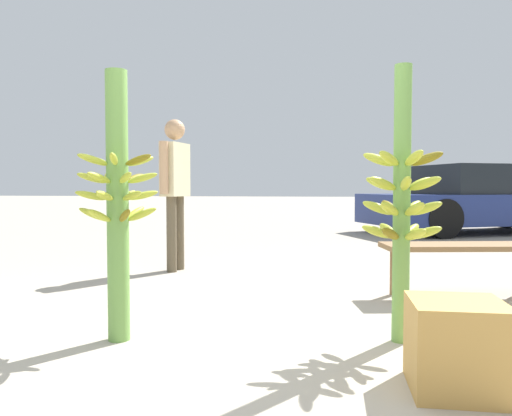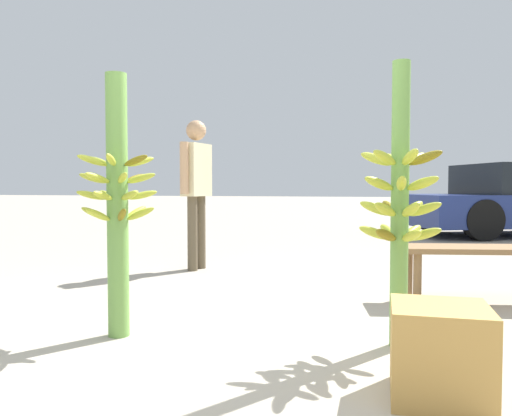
% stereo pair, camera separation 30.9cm
% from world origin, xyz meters
% --- Properties ---
extents(ground_plane, '(80.00, 80.00, 0.00)m').
position_xyz_m(ground_plane, '(0.00, 0.00, 0.00)').
color(ground_plane, '#A89E8C').
extents(banana_stalk_left, '(0.46, 0.46, 1.53)m').
position_xyz_m(banana_stalk_left, '(-0.74, 0.27, 0.79)').
color(banana_stalk_left, '#6B9E47').
rests_on(banana_stalk_left, ground_plane).
extents(banana_stalk_center, '(0.45, 0.45, 1.56)m').
position_xyz_m(banana_stalk_center, '(0.85, 0.49, 0.80)').
color(banana_stalk_center, '#6B9E47').
rests_on(banana_stalk_center, ground_plane).
extents(vendor_person, '(0.23, 0.56, 1.57)m').
position_xyz_m(vendor_person, '(-1.15, 2.59, 0.95)').
color(vendor_person, brown).
rests_on(vendor_person, ground_plane).
extents(market_bench, '(1.34, 0.60, 0.43)m').
position_xyz_m(market_bench, '(1.51, 1.69, 0.36)').
color(market_bench, olive).
rests_on(market_bench, ground_plane).
extents(produce_crate, '(0.39, 0.39, 0.39)m').
position_xyz_m(produce_crate, '(0.99, -0.19, 0.20)').
color(produce_crate, '#C69347').
rests_on(produce_crate, ground_plane).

